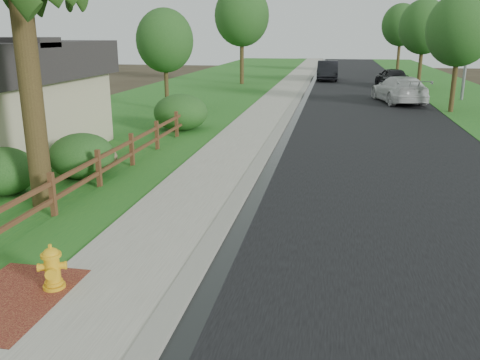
% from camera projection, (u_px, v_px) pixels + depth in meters
% --- Properties ---
extents(ground, '(120.00, 120.00, 0.00)m').
position_uv_depth(ground, '(163.00, 288.00, 8.65)').
color(ground, '#31281B').
extents(road, '(8.00, 90.00, 0.02)m').
position_uv_depth(road, '(358.00, 87.00, 40.90)').
color(road, black).
rests_on(road, ground).
extents(curb, '(0.40, 90.00, 0.12)m').
position_uv_depth(curb, '(306.00, 85.00, 41.61)').
color(curb, gray).
rests_on(curb, ground).
extents(wet_gutter, '(0.50, 90.00, 0.00)m').
position_uv_depth(wet_gutter, '(310.00, 86.00, 41.56)').
color(wet_gutter, black).
rests_on(wet_gutter, road).
extents(sidewalk, '(2.20, 90.00, 0.10)m').
position_uv_depth(sidewalk, '(290.00, 85.00, 41.84)').
color(sidewalk, gray).
rests_on(sidewalk, ground).
extents(grass_strip, '(1.60, 90.00, 0.06)m').
position_uv_depth(grass_strip, '(267.00, 85.00, 42.18)').
color(grass_strip, '#1B5F21').
rests_on(grass_strip, ground).
extents(lawn_near, '(9.00, 90.00, 0.04)m').
position_uv_depth(lawn_near, '(207.00, 84.00, 43.09)').
color(lawn_near, '#1B5F21').
rests_on(lawn_near, ground).
extents(verge_far, '(6.00, 90.00, 0.04)m').
position_uv_depth(verge_far, '(449.00, 88.00, 39.69)').
color(verge_far, '#1B5F21').
rests_on(verge_far, ground).
extents(brick_patch, '(1.60, 2.40, 0.11)m').
position_uv_depth(brick_patch, '(10.00, 302.00, 8.07)').
color(brick_patch, maroon).
rests_on(brick_patch, ground).
extents(ranch_fence, '(0.12, 16.92, 1.10)m').
position_uv_depth(ranch_fence, '(116.00, 157.00, 15.15)').
color(ranch_fence, '#54361C').
rests_on(ranch_fence, ground).
extents(fire_hydrant, '(0.51, 0.42, 0.78)m').
position_uv_depth(fire_hydrant, '(52.00, 268.00, 8.32)').
color(fire_hydrant, gold).
rests_on(fire_hydrant, sidewalk).
extents(white_suv, '(3.33, 5.93, 1.62)m').
position_uv_depth(white_suv, '(399.00, 89.00, 31.20)').
color(white_suv, silver).
rests_on(white_suv, road).
extents(dark_car_mid, '(2.58, 4.68, 1.51)m').
position_uv_depth(dark_car_mid, '(392.00, 77.00, 40.59)').
color(dark_car_mid, black).
rests_on(dark_car_mid, road).
extents(dark_car_far, '(1.88, 5.23, 1.72)m').
position_uv_depth(dark_car_far, '(327.00, 71.00, 46.12)').
color(dark_car_far, black).
rests_on(dark_car_far, road).
extents(streetlight, '(2.11, 0.98, 9.56)m').
position_uv_depth(streetlight, '(469.00, 12.00, 31.07)').
color(streetlight, gray).
rests_on(streetlight, ground).
extents(boulder, '(1.14, 0.93, 0.68)m').
position_uv_depth(boulder, '(102.00, 157.00, 16.28)').
color(boulder, brown).
rests_on(boulder, ground).
extents(shrub_a, '(2.25, 2.25, 1.28)m').
position_uv_depth(shrub_a, '(3.00, 171.00, 13.45)').
color(shrub_a, '#194418').
rests_on(shrub_a, ground).
extents(shrub_b, '(2.03, 2.03, 1.34)m').
position_uv_depth(shrub_b, '(82.00, 156.00, 15.03)').
color(shrub_b, '#194418').
rests_on(shrub_b, ground).
extents(shrub_d, '(3.04, 3.04, 1.61)m').
position_uv_depth(shrub_d, '(181.00, 112.00, 22.32)').
color(shrub_d, '#194418').
rests_on(shrub_d, ground).
extents(tree_near_left, '(3.09, 3.09, 5.48)m').
position_uv_depth(tree_near_left, '(165.00, 41.00, 27.36)').
color(tree_near_left, '#352715').
rests_on(tree_near_left, ground).
extents(tree_near_right, '(3.48, 3.48, 6.26)m').
position_uv_depth(tree_near_right, '(460.00, 30.00, 26.47)').
color(tree_near_right, '#352715').
rests_on(tree_near_right, ground).
extents(tree_mid_left, '(4.46, 4.46, 7.97)m').
position_uv_depth(tree_mid_left, '(242.00, 16.00, 41.24)').
color(tree_mid_left, '#352715').
rests_on(tree_mid_left, ground).
extents(tree_mid_right, '(3.65, 3.65, 6.62)m').
position_uv_depth(tree_mid_right, '(424.00, 27.00, 37.60)').
color(tree_mid_right, '#352715').
rests_on(tree_mid_right, ground).
extents(tree_far_right, '(3.83, 3.83, 7.06)m').
position_uv_depth(tree_far_right, '(401.00, 25.00, 51.25)').
color(tree_far_right, '#352715').
rests_on(tree_far_right, ground).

